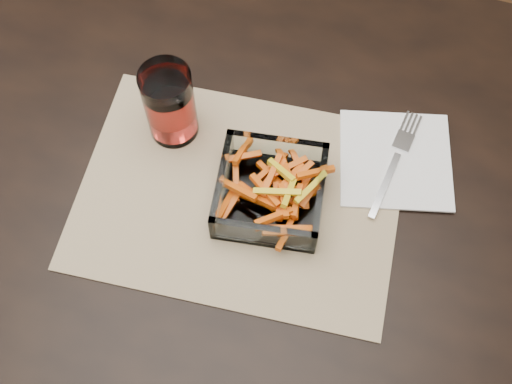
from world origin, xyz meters
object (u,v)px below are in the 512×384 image
at_px(glass_bowl, 270,192).
at_px(fork, 395,160).
at_px(dining_table, 159,182).
at_px(tumbler, 170,106).

xyz_separation_m(glass_bowl, fork, (0.16, 0.11, -0.02)).
distance_m(dining_table, fork, 0.37).
xyz_separation_m(glass_bowl, tumbler, (-0.17, 0.07, 0.04)).
bearing_deg(tumbler, dining_table, -109.17).
relative_size(glass_bowl, tumbler, 1.27).
bearing_deg(fork, tumbler, -165.19).
bearing_deg(fork, glass_bowl, -136.57).
xyz_separation_m(dining_table, fork, (0.34, 0.09, 0.10)).
bearing_deg(dining_table, fork, 15.20).
xyz_separation_m(dining_table, glass_bowl, (0.19, -0.02, 0.11)).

